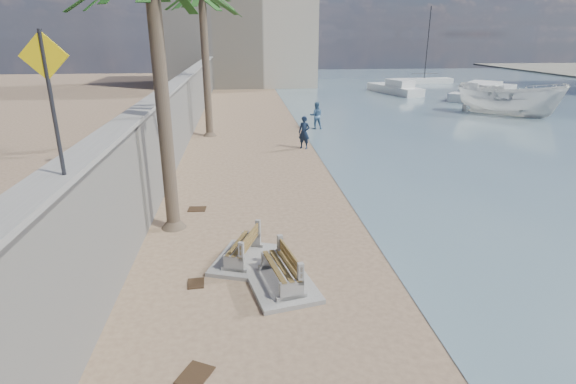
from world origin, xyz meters
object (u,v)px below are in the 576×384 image
person_b (316,114)px  boat_cruiser (509,98)px  person_a (304,130)px  yacht_far (394,90)px  sailboat_west (424,81)px  bench_far (243,249)px  yacht_near (485,93)px  bench_near (281,272)px

person_b → boat_cruiser: boat_cruiser is taller
person_a → boat_cruiser: boat_cruiser is taller
person_a → yacht_far: 26.52m
person_a → person_b: size_ratio=1.04×
yacht_far → sailboat_west: bearing=-52.2°
bench_far → yacht_far: 39.41m
person_b → yacht_far: person_b is taller
bench_far → yacht_near: yacht_near is taller
bench_far → yacht_near: bearing=52.9°
person_b → yacht_far: bearing=-118.6°
yacht_far → sailboat_west: size_ratio=0.81×
yacht_near → sailboat_west: bearing=46.7°
person_a → bench_near: bearing=-68.5°
bench_far → yacht_near: 40.60m
yacht_near → sailboat_west: (-0.96, 13.32, -0.04)m
person_a → yacht_far: person_a is taller
bench_near → yacht_near: 41.18m
boat_cruiser → sailboat_west: (3.04, 24.01, -1.01)m
boat_cruiser → person_b: bearing=147.4°
person_a → person_b: (1.53, 5.28, -0.04)m
boat_cruiser → sailboat_west: sailboat_west is taller
bench_near → sailboat_west: 52.23m
person_b → boat_cruiser: size_ratio=0.57×
boat_cruiser → bench_near: bearing=-176.4°
person_a → person_b: bearing=105.5°
yacht_near → sailboat_west: sailboat_west is taller
person_a → sailboat_west: 38.64m
person_b → yacht_near: (19.52, 14.40, -0.63)m
bench_near → sailboat_west: size_ratio=0.26×
bench_near → yacht_near: (23.56, 33.77, -0.05)m
bench_near → bench_far: (-0.92, 1.39, -0.02)m
bench_far → person_a: 13.18m
boat_cruiser → yacht_far: boat_cruiser is taller
bench_near → boat_cruiser: 30.27m
person_b → boat_cruiser: bearing=-162.8°
bench_far → person_b: person_b is taller
person_b → yacht_far: size_ratio=0.26×
bench_far → person_b: size_ratio=1.23×
boat_cruiser → person_a: bearing=161.7°
yacht_far → sailboat_west: sailboat_west is taller
bench_near → yacht_near: yacht_near is taller
yacht_near → bench_near: bearing=-172.3°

